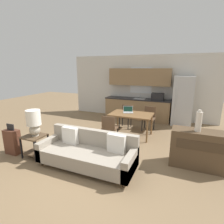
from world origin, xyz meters
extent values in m
plane|color=#7F6647|center=(0.00, 0.00, 0.00)|extent=(20.00, 20.00, 0.00)
cube|color=silver|center=(0.00, 4.63, 1.35)|extent=(6.40, 0.06, 2.70)
cube|color=white|center=(0.05, 4.59, 1.66)|extent=(0.94, 0.01, 1.11)
cube|color=#8E704C|center=(0.00, 4.29, 0.43)|extent=(2.74, 0.62, 0.86)
cube|color=#232326|center=(0.00, 4.29, 0.88)|extent=(2.77, 0.65, 0.04)
cube|color=#B2B5B7|center=(0.10, 4.24, 0.90)|extent=(0.48, 0.36, 0.01)
cylinder|color=#B7BABC|center=(0.10, 4.41, 1.02)|extent=(0.02, 0.02, 0.24)
cube|color=#8E704C|center=(0.00, 4.43, 1.80)|extent=(2.60, 0.34, 0.70)
cube|color=black|center=(0.84, 4.24, 1.04)|extent=(0.48, 0.36, 0.28)
cube|color=#B7BABC|center=(1.79, 4.22, 0.94)|extent=(0.73, 0.72, 1.88)
cylinder|color=silver|center=(1.58, 3.84, 1.03)|extent=(0.02, 0.02, 0.84)
cube|color=brown|center=(0.32, 2.30, 0.72)|extent=(1.32, 0.85, 0.04)
cylinder|color=brown|center=(-0.28, 1.94, 0.35)|extent=(0.05, 0.05, 0.70)
cylinder|color=brown|center=(0.92, 1.94, 0.35)|extent=(0.05, 0.05, 0.70)
cylinder|color=brown|center=(-0.28, 2.67, 0.35)|extent=(0.05, 0.05, 0.70)
cylinder|color=brown|center=(0.92, 2.67, 0.35)|extent=(0.05, 0.05, 0.70)
cylinder|color=#3D2D1E|center=(-1.00, -0.24, 0.05)|extent=(0.05, 0.05, 0.10)
cylinder|color=#3D2D1E|center=(0.96, -0.24, 0.05)|extent=(0.05, 0.05, 0.10)
cylinder|color=#3D2D1E|center=(-1.00, 0.40, 0.05)|extent=(0.05, 0.05, 0.10)
cylinder|color=#3D2D1E|center=(0.96, 0.40, 0.05)|extent=(0.05, 0.05, 0.10)
cube|color=gray|center=(-0.02, 0.08, 0.25)|extent=(2.16, 0.80, 0.30)
cube|color=gray|center=(-0.02, 0.41, 0.44)|extent=(2.16, 0.14, 0.69)
cube|color=gray|center=(-1.03, 0.08, 0.32)|extent=(0.14, 0.80, 0.44)
cube|color=gray|center=(0.99, 0.08, 0.32)|extent=(0.14, 0.80, 0.44)
cube|color=silver|center=(-0.57, 0.28, 0.60)|extent=(0.41, 0.14, 0.40)
cube|color=silver|center=(0.61, 0.28, 0.60)|extent=(0.41, 0.14, 0.40)
cube|color=brown|center=(-1.47, 0.04, 0.53)|extent=(0.48, 0.48, 0.03)
cube|color=brown|center=(-1.47, 0.04, 0.12)|extent=(0.43, 0.43, 0.02)
cube|color=black|center=(-1.69, -0.18, 0.26)|extent=(0.03, 0.03, 0.52)
cube|color=black|center=(-1.25, -0.18, 0.26)|extent=(0.03, 0.03, 0.52)
cube|color=black|center=(-1.69, 0.26, 0.26)|extent=(0.03, 0.03, 0.52)
cube|color=black|center=(-1.25, 0.26, 0.26)|extent=(0.03, 0.03, 0.52)
cylinder|color=#B2A893|center=(-1.43, 0.05, 0.56)|extent=(0.16, 0.16, 0.02)
sphere|color=#B2A893|center=(-1.43, 0.05, 0.70)|extent=(0.26, 0.26, 0.26)
cylinder|color=white|center=(-1.43, 0.05, 1.01)|extent=(0.34, 0.34, 0.37)
cube|color=brown|center=(2.26, 1.07, 0.43)|extent=(1.21, 0.45, 0.85)
cube|color=#413020|center=(2.26, 0.83, 0.60)|extent=(0.97, 0.01, 0.20)
cylinder|color=beige|center=(2.17, 1.02, 1.06)|extent=(0.12, 0.12, 0.42)
cylinder|color=beige|center=(2.17, 1.02, 1.29)|extent=(0.07, 0.07, 0.05)
cube|color=brown|center=(0.75, 3.01, 0.44)|extent=(0.45, 0.45, 0.04)
cube|color=brown|center=(0.76, 3.20, 0.64)|extent=(0.40, 0.06, 0.37)
cylinder|color=black|center=(0.56, 2.85, 0.21)|extent=(0.03, 0.03, 0.42)
cylinder|color=black|center=(0.90, 2.83, 0.21)|extent=(0.03, 0.03, 0.42)
cylinder|color=black|center=(0.59, 3.19, 0.21)|extent=(0.03, 0.03, 0.42)
cylinder|color=black|center=(0.93, 3.17, 0.21)|extent=(0.03, 0.03, 0.42)
cube|color=brown|center=(-0.10, 2.99, 0.44)|extent=(0.43, 0.43, 0.04)
cube|color=brown|center=(-0.10, 3.18, 0.64)|extent=(0.40, 0.03, 0.37)
cylinder|color=black|center=(-0.27, 2.82, 0.21)|extent=(0.03, 0.03, 0.42)
cylinder|color=black|center=(0.07, 2.82, 0.21)|extent=(0.03, 0.03, 0.42)
cylinder|color=black|center=(-0.27, 3.16, 0.21)|extent=(0.03, 0.03, 0.42)
cylinder|color=black|center=(0.07, 3.16, 0.21)|extent=(0.03, 0.03, 0.42)
cube|color=brown|center=(-0.10, 1.61, 0.44)|extent=(0.45, 0.45, 0.04)
cube|color=brown|center=(-0.09, 1.41, 0.64)|extent=(0.40, 0.06, 0.37)
cylinder|color=black|center=(0.06, 1.79, 0.21)|extent=(0.03, 0.03, 0.42)
cylinder|color=black|center=(-0.28, 1.77, 0.21)|extent=(0.03, 0.03, 0.42)
cylinder|color=black|center=(0.08, 1.45, 0.21)|extent=(0.03, 0.03, 0.42)
cylinder|color=black|center=(-0.26, 1.43, 0.21)|extent=(0.03, 0.03, 0.42)
cube|color=#B7BABC|center=(0.19, 2.39, 0.75)|extent=(0.38, 0.32, 0.02)
cube|color=#B7BABC|center=(0.15, 2.50, 0.84)|extent=(0.32, 0.16, 0.20)
cube|color=#143828|center=(0.15, 2.49, 0.84)|extent=(0.28, 0.13, 0.17)
cube|color=brown|center=(-2.12, -0.07, 0.32)|extent=(0.39, 0.22, 0.64)
cube|color=black|center=(-2.12, -0.07, 0.72)|extent=(0.23, 0.02, 0.16)
camera|label=1|loc=(1.85, -2.91, 2.15)|focal=28.00mm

